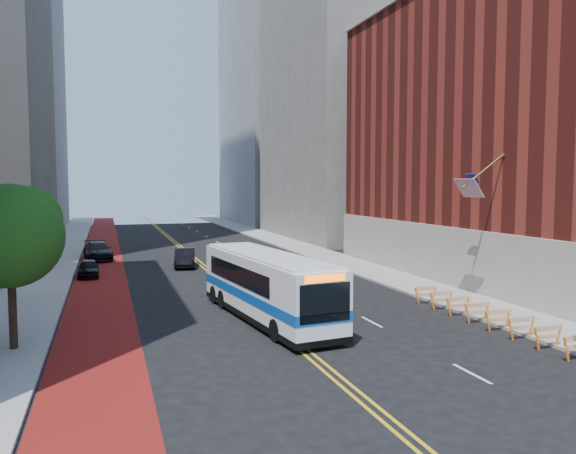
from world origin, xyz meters
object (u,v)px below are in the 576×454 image
Objects in this scene: car_a at (88,268)px; car_c at (98,251)px; transit_bus at (266,285)px; car_b at (185,258)px; street_tree at (11,232)px.

car_a is 0.68× the size of car_c.
transit_bus is 2.69× the size of car_b.
street_tree reaches higher than car_b.
car_c is at bearing 100.75° from transit_bus.
car_a is 0.82× the size of car_b.
car_a is 9.66m from car_c.
street_tree reaches higher than car_c.
street_tree is 19.35m from car_a.
car_b is at bearing 20.02° from car_a.
street_tree reaches higher than car_a.
street_tree is at bearing -101.74° from car_c.
transit_bus is 3.29× the size of car_a.
street_tree is at bearing -176.01° from transit_bus.
street_tree is 1.22× the size of car_c.
car_c is (2.84, 28.38, -4.11)m from street_tree.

